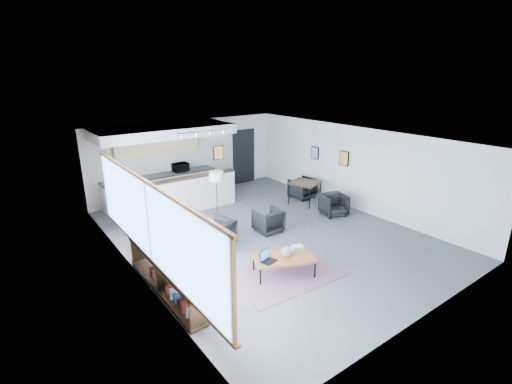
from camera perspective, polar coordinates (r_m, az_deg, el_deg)
room at (r=9.64m, az=1.48°, el=0.61°), size 7.02×9.02×2.62m
window at (r=7.27m, az=-16.13°, el=-4.83°), size 0.10×5.95×1.66m
console at (r=7.69m, az=-13.82°, el=-12.71°), size 0.35×3.00×0.80m
kitchenette at (r=12.17m, az=-13.86°, el=4.17°), size 4.20×1.96×2.60m
doorway at (r=14.47m, az=-2.02°, el=5.63°), size 1.10×0.12×2.15m
track_light at (r=10.86m, az=-8.18°, el=9.07°), size 1.60×0.07×0.15m
wall_art_lower at (r=12.19m, az=13.38°, el=5.07°), size 0.03×0.38×0.48m
wall_art_upper at (r=13.06m, az=9.05°, el=5.96°), size 0.03×0.34×0.44m
kilim_rug at (r=8.26m, az=4.26°, el=-12.45°), size 2.44×1.72×0.01m
coffee_table at (r=8.07m, az=4.32°, el=-10.10°), size 1.46×1.14×0.42m
laptop at (r=7.84m, az=1.65°, el=-10.12°), size 0.38×0.34×0.23m
ceramic_pot at (r=8.02m, az=4.69°, el=-9.11°), size 0.23×0.23×0.23m
book_stack at (r=8.40m, az=6.41°, el=-8.44°), size 0.33×0.29×0.08m
coaster at (r=8.01m, az=5.94°, el=-10.11°), size 0.12×0.12×0.01m
armchair_left at (r=9.34m, az=-6.11°, el=-6.10°), size 0.93×0.89×0.77m
armchair_right at (r=10.12m, az=1.89°, el=-4.28°), size 0.69×0.65×0.70m
floor_lamp at (r=10.71m, az=-6.14°, el=2.15°), size 0.46×0.46×1.47m
dining_table at (r=12.27m, az=7.55°, el=1.20°), size 1.10×1.10×0.73m
dining_chair_near at (r=11.51m, az=11.86°, el=-2.04°), size 0.74×0.71×0.62m
dining_chair_far at (r=12.89m, az=7.14°, el=0.48°), size 0.66×0.62×0.65m
microwave at (r=12.91m, az=-11.56°, el=3.87°), size 0.53×0.31×0.35m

